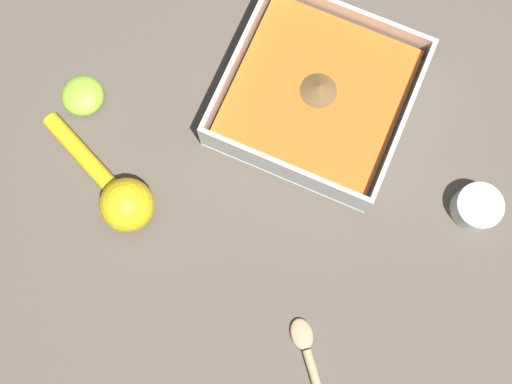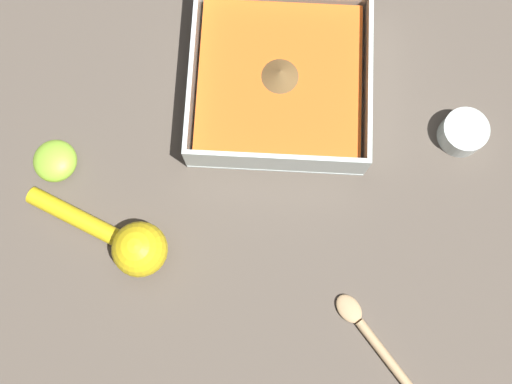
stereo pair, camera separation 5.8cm
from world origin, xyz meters
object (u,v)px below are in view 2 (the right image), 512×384
square_dish (278,82)px  spice_bowl (461,133)px  lemon_half (54,161)px  lemon_squeezer (127,243)px  wooden_spoon (385,358)px

square_dish → spice_bowl: (0.25, -0.06, -0.01)m
spice_bowl → lemon_half: same height
spice_bowl → lemon_half: (-0.54, -0.07, 0.00)m
lemon_squeezer → lemon_half: lemon_squeezer is taller
lemon_half → square_dish: bearing=22.9°
lemon_squeezer → lemon_half: (-0.11, 0.11, -0.02)m
square_dish → lemon_squeezer: bearing=-128.3°
square_dish → spice_bowl: bearing=-12.7°
lemon_squeezer → lemon_half: 0.15m
square_dish → lemon_squeezer: 0.29m
spice_bowl → lemon_squeezer: bearing=-158.1°
lemon_squeezer → wooden_spoon: bearing=3.0°
spice_bowl → lemon_half: bearing=-173.0°
square_dish → wooden_spoon: size_ratio=1.32×
square_dish → lemon_half: size_ratio=4.09×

